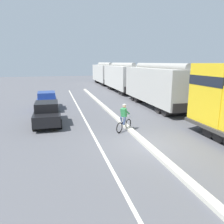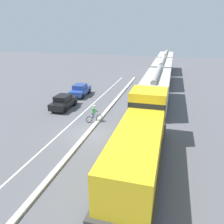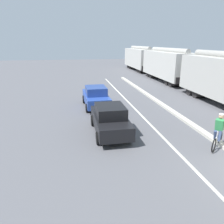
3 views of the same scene
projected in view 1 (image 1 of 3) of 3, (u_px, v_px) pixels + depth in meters
ground_plane at (145, 145)px, 11.51m from camera, size 120.00×120.00×0.00m
median_curb at (115, 117)px, 17.15m from camera, size 0.36×36.00×0.16m
lane_stripe at (85, 119)px, 16.58m from camera, size 0.14×36.00×0.01m
hopper_car_lead at (157, 85)px, 20.95m from camera, size 2.90×10.60×4.18m
hopper_car_middle at (122, 77)px, 31.88m from camera, size 2.90×10.60×4.18m
hopper_car_trailing at (104, 73)px, 42.82m from camera, size 2.90×10.60×4.18m
parked_car_black at (47, 113)px, 15.11m from camera, size 1.85×4.21×1.62m
parked_car_blue at (47, 100)px, 20.07m from camera, size 1.92×4.24×1.62m
cyclist at (124, 118)px, 13.69m from camera, size 1.35×1.15×1.71m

